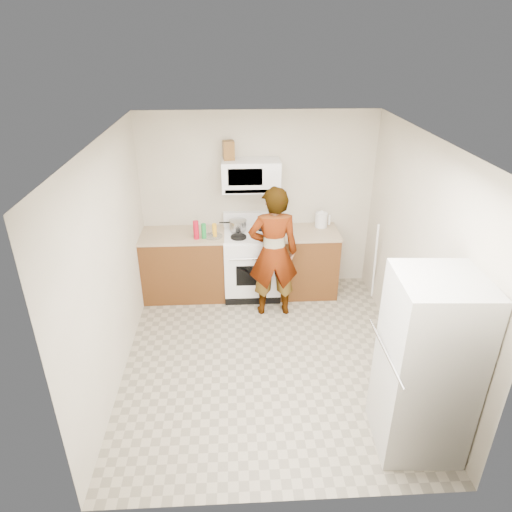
{
  "coord_description": "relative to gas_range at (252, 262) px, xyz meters",
  "views": [
    {
      "loc": [
        -0.35,
        -4.19,
        3.4
      ],
      "look_at": [
        -0.09,
        0.55,
        1.04
      ],
      "focal_mm": 32.0,
      "sensor_mm": 36.0,
      "label": 1
    }
  ],
  "objects": [
    {
      "name": "bottle_hot_sauce",
      "position": [
        -0.5,
        -0.1,
        0.54
      ],
      "size": [
        0.08,
        0.08,
        0.18
      ],
      "primitive_type": "cylinder",
      "rotation": [
        0.0,
        0.0,
        -0.38
      ],
      "color": "orange",
      "rests_on": "counter_left"
    },
    {
      "name": "person",
      "position": [
        0.25,
        -0.51,
        0.39
      ],
      "size": [
        0.65,
        0.43,
        1.75
      ],
      "primitive_type": "imported",
      "rotation": [
        0.0,
        0.0,
        3.16
      ],
      "color": "tan",
      "rests_on": "floor"
    },
    {
      "name": "bottle_spray",
      "position": [
        -0.73,
        -0.16,
        0.57
      ],
      "size": [
        0.09,
        0.09,
        0.25
      ],
      "primitive_type": "cylinder",
      "rotation": [
        0.0,
        0.0,
        0.2
      ],
      "color": "#B50D24",
      "rests_on": "counter_left"
    },
    {
      "name": "broom",
      "position": [
        1.65,
        -0.32,
        0.12
      ],
      "size": [
        0.14,
        0.24,
        1.19
      ],
      "primitive_type": "cylinder",
      "rotation": [
        0.14,
        -0.14,
        0.31
      ],
      "color": "white",
      "rests_on": "floor"
    },
    {
      "name": "fridge",
      "position": [
        1.36,
        -2.72,
        0.36
      ],
      "size": [
        0.74,
        0.74,
        1.7
      ],
      "primitive_type": "cube",
      "rotation": [
        0.0,
        0.0,
        -0.06
      ],
      "color": "silver",
      "rests_on": "floor"
    },
    {
      "name": "kettle",
      "position": [
        0.98,
        0.16,
        0.55
      ],
      "size": [
        0.2,
        0.2,
        0.2
      ],
      "primitive_type": "cylinder",
      "rotation": [
        0.0,
        0.0,
        0.22
      ],
      "color": "silver",
      "rests_on": "counter_right"
    },
    {
      "name": "counter_right",
      "position": [
        0.78,
        0.01,
        0.43
      ],
      "size": [
        0.82,
        0.64,
        0.03
      ],
      "primitive_type": "cube",
      "color": "tan",
      "rests_on": "cabinet_right"
    },
    {
      "name": "jug",
      "position": [
        -0.28,
        0.17,
        1.53
      ],
      "size": [
        0.16,
        0.16,
        0.24
      ],
      "primitive_type": "cube",
      "rotation": [
        0.0,
        0.0,
        0.14
      ],
      "color": "brown",
      "rests_on": "microwave"
    },
    {
      "name": "tray",
      "position": [
        0.2,
        -0.17,
        0.47
      ],
      "size": [
        0.26,
        0.18,
        0.05
      ],
      "primitive_type": "cube",
      "rotation": [
        0.0,
        0.0,
        0.07
      ],
      "color": "white",
      "rests_on": "gas_range"
    },
    {
      "name": "cabinet_right",
      "position": [
        0.78,
        0.01,
        -0.04
      ],
      "size": [
        0.8,
        0.62,
        0.9
      ],
      "primitive_type": "cube",
      "color": "brown",
      "rests_on": "floor"
    },
    {
      "name": "bottle_green_cap",
      "position": [
        -0.64,
        -0.14,
        0.55
      ],
      "size": [
        0.07,
        0.07,
        0.2
      ],
      "primitive_type": "cylinder",
      "rotation": [
        0.0,
        0.0,
        0.2
      ],
      "color": "#188534",
      "rests_on": "counter_left"
    },
    {
      "name": "pot_lid",
      "position": [
        -0.52,
        -0.1,
        0.46
      ],
      "size": [
        0.26,
        0.26,
        0.01
      ],
      "primitive_type": "cylinder",
      "rotation": [
        0.0,
        0.0,
        -0.04
      ],
      "color": "silver",
      "rests_on": "counter_left"
    },
    {
      "name": "floor",
      "position": [
        0.1,
        -1.48,
        -0.49
      ],
      "size": [
        3.6,
        3.6,
        0.0
      ],
      "primitive_type": "plane",
      "color": "gray",
      "rests_on": "ground"
    },
    {
      "name": "saucepan",
      "position": [
        -0.18,
        0.08,
        0.53
      ],
      "size": [
        0.26,
        0.26,
        0.13
      ],
      "primitive_type": "cylinder",
      "rotation": [
        0.0,
        0.0,
        0.11
      ],
      "color": "#AAABAF",
      "rests_on": "gas_range"
    },
    {
      "name": "right_wall",
      "position": [
        1.69,
        -1.48,
        0.76
      ],
      "size": [
        0.02,
        3.6,
        2.5
      ],
      "primitive_type": "cube",
      "color": "beige",
      "rests_on": "floor"
    },
    {
      "name": "counter_left",
      "position": [
        -0.94,
        0.01,
        0.43
      ],
      "size": [
        1.14,
        0.64,
        0.03
      ],
      "primitive_type": "cube",
      "color": "tan",
      "rests_on": "cabinet_left"
    },
    {
      "name": "gas_range",
      "position": [
        0.0,
        0.0,
        0.0
      ],
      "size": [
        0.76,
        0.65,
        1.13
      ],
      "color": "white",
      "rests_on": "floor"
    },
    {
      "name": "microwave",
      "position": [
        0.0,
        0.13,
        1.21
      ],
      "size": [
        0.76,
        0.38,
        0.4
      ],
      "primitive_type": "cube",
      "color": "white",
      "rests_on": "back_wall"
    },
    {
      "name": "back_wall",
      "position": [
        0.1,
        0.31,
        0.76
      ],
      "size": [
        3.2,
        0.02,
        2.5
      ],
      "primitive_type": "cube",
      "color": "beige",
      "rests_on": "floor"
    },
    {
      "name": "cabinet_left",
      "position": [
        -0.94,
        0.01,
        -0.04
      ],
      "size": [
        1.12,
        0.62,
        0.9
      ],
      "primitive_type": "cube",
      "color": "brown",
      "rests_on": "floor"
    }
  ]
}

